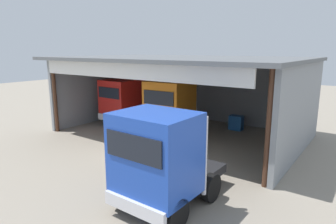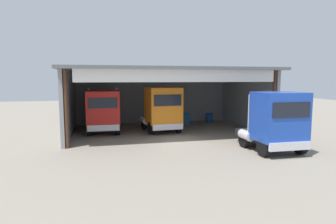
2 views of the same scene
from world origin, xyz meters
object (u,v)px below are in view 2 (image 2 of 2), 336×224
(truck_orange_center_bay, at_px, (162,109))
(tool_cart, at_px, (185,118))
(truck_red_center_left_bay, at_px, (103,111))
(truck_blue_yard_outside, at_px, (275,121))
(oil_drum, at_px, (209,117))

(truck_orange_center_bay, height_order, tool_cart, truck_orange_center_bay)
(truck_red_center_left_bay, relative_size, truck_blue_yard_outside, 1.16)
(truck_orange_center_bay, bearing_deg, truck_red_center_left_bay, -9.72)
(truck_blue_yard_outside, xyz_separation_m, tool_cart, (-2.00, 11.29, -1.31))
(truck_red_center_left_bay, relative_size, truck_orange_center_bay, 1.06)
(truck_red_center_left_bay, height_order, truck_blue_yard_outside, truck_red_center_left_bay)
(truck_red_center_left_bay, bearing_deg, truck_orange_center_bay, 175.19)
(truck_orange_center_bay, bearing_deg, tool_cart, -133.66)
(oil_drum, bearing_deg, tool_cart, -169.03)
(truck_orange_center_bay, xyz_separation_m, tool_cart, (2.97, 3.56, -1.38))
(truck_red_center_left_bay, height_order, tool_cart, truck_red_center_left_bay)
(oil_drum, distance_m, tool_cart, 2.75)
(truck_blue_yard_outside, bearing_deg, truck_orange_center_bay, -56.41)
(truck_blue_yard_outside, distance_m, oil_drum, 11.92)
(truck_blue_yard_outside, bearing_deg, truck_red_center_left_bay, -39.90)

